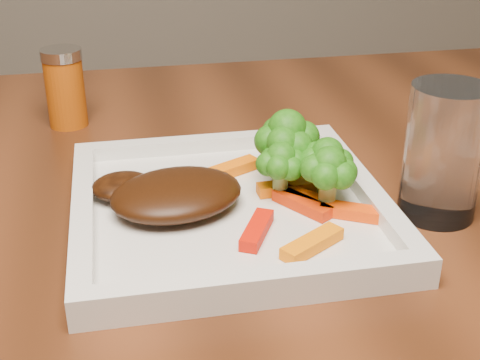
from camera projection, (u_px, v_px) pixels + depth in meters
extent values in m
cube|color=white|center=(229.00, 212.00, 0.59)|extent=(0.27, 0.27, 0.01)
ellipsoid|color=#361808|center=(177.00, 194.00, 0.58)|extent=(0.13, 0.11, 0.03)
cube|color=orange|center=(312.00, 243.00, 0.52)|extent=(0.06, 0.05, 0.01)
cube|color=#F43F03|center=(354.00, 212.00, 0.57)|extent=(0.06, 0.04, 0.01)
cube|color=red|center=(257.00, 230.00, 0.54)|extent=(0.04, 0.06, 0.01)
cube|color=orange|center=(317.00, 168.00, 0.65)|extent=(0.05, 0.03, 0.01)
cube|color=#FF6B04|center=(230.00, 169.00, 0.64)|extent=(0.06, 0.04, 0.01)
cube|color=red|center=(302.00, 204.00, 0.58)|extent=(0.05, 0.06, 0.01)
cube|color=#EC6403|center=(288.00, 187.00, 0.61)|extent=(0.06, 0.02, 0.01)
cylinder|color=#A74709|center=(65.00, 88.00, 0.77)|extent=(0.06, 0.06, 0.09)
cylinder|color=white|center=(443.00, 153.00, 0.58)|extent=(0.08, 0.08, 0.12)
cube|color=#D13C03|center=(301.00, 197.00, 0.59)|extent=(0.05, 0.05, 0.01)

